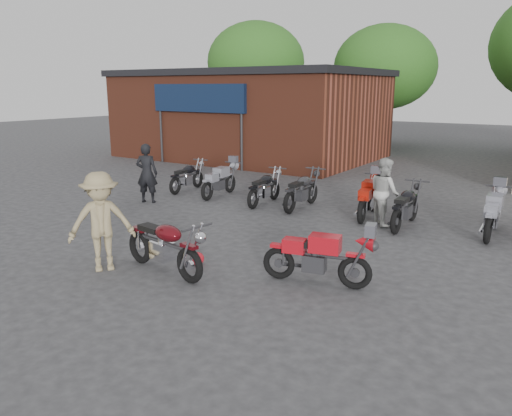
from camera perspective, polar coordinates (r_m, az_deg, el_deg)
The scene contains 17 objects.
ground at distance 9.64m, azimuth -2.86°, elevation -7.40°, with size 90.00×90.00×0.00m, color #313234.
brick_building at distance 25.67m, azimuth -0.59°, elevation 10.39°, with size 12.00×8.00×4.00m, color brown.
tree_0 at distance 35.07m, azimuth -0.03°, elevation 14.69°, with size 6.56×6.56×8.20m, color #255115, non-canonical shape.
tree_1 at distance 31.02m, azimuth 14.39°, elevation 13.68°, with size 5.92×5.92×7.40m, color #255115, non-canonical shape.
vintage_motorcycle at distance 9.58m, azimuth -10.43°, elevation -3.85°, with size 2.13×0.70×1.24m, color #4B090E, non-canonical shape.
sportbike at distance 8.98m, azimuth 7.15°, elevation -5.31°, with size 1.93×0.64×1.12m, color red, non-canonical shape.
helmet at distance 10.07m, azimuth -6.76°, elevation -5.76°, with size 0.29×0.29×0.27m, color red.
person_dark at distance 15.59m, azimuth -12.37°, elevation 3.90°, with size 0.66×0.43×1.81m, color black.
person_light at distance 13.15m, azimuth 14.47°, elevation 1.83°, with size 0.84×0.66×1.73m, color #B3B4B0.
person_tan at distance 9.96m, azimuth -17.26°, elevation -1.52°, with size 1.24×0.72×1.93m, color #94835B.
row_bike_0 at distance 17.20m, azimuth -7.86°, elevation 3.75°, with size 1.87×0.62×1.09m, color black, non-canonical shape.
row_bike_1 at distance 16.20m, azimuth -4.18°, elevation 3.30°, with size 1.94×0.64×1.12m, color gray, non-canonical shape.
row_bike_2 at distance 15.08m, azimuth 1.01°, elevation 2.53°, with size 1.91×0.63×1.11m, color black, non-canonical shape.
row_bike_3 at distance 14.59m, azimuth 5.29°, elevation 2.26°, with size 2.05×0.68×1.19m, color #27272A, non-canonical shape.
row_bike_4 at distance 13.87m, azimuth 12.74°, elevation 1.37°, with size 2.04×0.67×1.18m, color #B41D0F, non-canonical shape.
row_bike_5 at distance 13.12m, azimuth 16.77°, elevation 0.42°, with size 2.04×0.67×1.18m, color black, non-canonical shape.
row_bike_6 at distance 13.10m, azimuth 25.48°, elevation -0.37°, with size 2.03×0.67×1.18m, color gray, non-canonical shape.
Camera 1 is at (5.36, -7.23, 3.46)m, focal length 35.00 mm.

